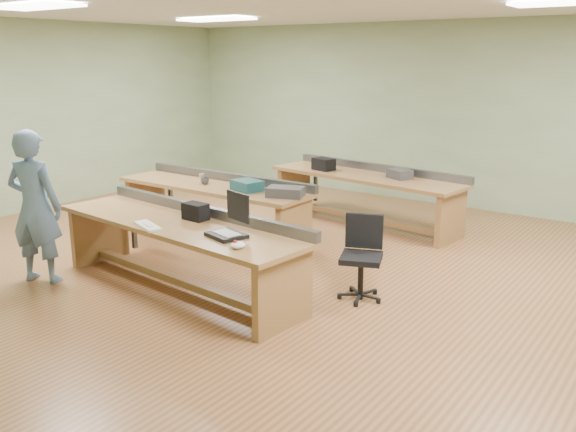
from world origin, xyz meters
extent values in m
plane|color=#956238|center=(0.00, 0.00, 0.00)|extent=(10.00, 10.00, 0.00)
plane|color=silver|center=(0.00, 0.00, 3.00)|extent=(10.00, 10.00, 0.00)
cube|color=#92AD83|center=(0.00, 4.00, 1.50)|extent=(10.00, 0.04, 3.00)
cube|color=#92AD83|center=(-5.00, 0.00, 1.50)|extent=(0.04, 8.00, 3.00)
cube|color=white|center=(-2.50, -1.50, 2.97)|extent=(1.20, 0.50, 0.03)
cube|color=white|center=(-2.50, 1.50, 2.97)|extent=(1.20, 0.50, 0.03)
cube|color=white|center=(2.50, 1.50, 2.97)|extent=(1.20, 0.50, 0.03)
cube|color=olive|center=(-0.50, -1.40, 0.72)|extent=(3.23, 1.12, 0.05)
cube|color=olive|center=(-1.98, -1.27, 0.35)|extent=(0.15, 0.75, 0.70)
cube|color=olive|center=(0.98, -1.53, 0.35)|extent=(0.15, 0.75, 0.70)
cube|color=olive|center=(-0.50, -1.40, 0.10)|extent=(2.87, 0.36, 0.08)
cube|color=#55575D|center=(-0.46, -1.02, 0.81)|extent=(3.16, 0.36, 0.11)
cube|color=olive|center=(-1.51, 0.24, 0.72)|extent=(2.91, 0.78, 0.05)
cube|color=olive|center=(-2.86, 0.24, 0.35)|extent=(0.08, 0.68, 0.70)
cube|color=olive|center=(-0.15, 0.24, 0.35)|extent=(0.08, 0.68, 0.70)
cube|color=olive|center=(-1.51, 0.24, 0.10)|extent=(2.61, 0.10, 0.08)
cube|color=#55575D|center=(-1.50, 0.59, 0.81)|extent=(2.91, 0.08, 0.11)
cube|color=olive|center=(-0.18, 2.09, 0.72)|extent=(3.08, 1.15, 0.05)
cube|color=olive|center=(-1.58, 2.25, 0.35)|extent=(0.16, 0.71, 0.70)
cube|color=olive|center=(1.21, 1.92, 0.35)|extent=(0.16, 0.71, 0.70)
cube|color=olive|center=(-0.18, 2.09, 0.10)|extent=(2.70, 0.42, 0.08)
cube|color=#55575D|center=(-0.14, 2.45, 0.81)|extent=(3.00, 0.44, 0.11)
imported|color=slate|center=(-1.94, -2.10, 0.85)|extent=(0.72, 0.60, 1.69)
cube|color=black|center=(0.28, -1.50, 0.77)|extent=(0.42, 0.37, 0.04)
cube|color=black|center=(0.32, -1.37, 1.03)|extent=(0.35, 0.11, 0.28)
cube|color=silver|center=(-0.60, -1.70, 0.76)|extent=(0.45, 0.28, 0.02)
ellipsoid|color=white|center=(0.60, -1.71, 0.78)|extent=(0.15, 0.17, 0.06)
cube|color=black|center=(-0.41, -1.21, 0.84)|extent=(0.27, 0.18, 0.18)
cylinder|color=black|center=(1.20, -0.49, 0.21)|extent=(0.06, 0.06, 0.42)
cube|color=black|center=(1.20, -0.49, 0.44)|extent=(0.53, 0.53, 0.06)
cube|color=black|center=(1.13, -0.32, 0.68)|extent=(0.38, 0.19, 0.37)
cylinder|color=black|center=(1.20, -0.49, 0.03)|extent=(0.60, 0.60, 0.06)
cube|color=#143D43|center=(-0.90, 0.24, 0.82)|extent=(0.44, 0.37, 0.13)
cube|color=#323234|center=(-0.29, 0.24, 0.81)|extent=(0.51, 0.42, 0.12)
imported|color=#323234|center=(-1.62, 0.22, 0.79)|extent=(0.13, 0.13, 0.09)
cylinder|color=silver|center=(-1.69, 0.23, 0.82)|extent=(0.09, 0.09, 0.13)
cube|color=black|center=(-0.89, 2.06, 0.84)|extent=(0.36, 0.29, 0.18)
cube|color=#323234|center=(0.34, 2.13, 0.81)|extent=(0.39, 0.35, 0.13)
camera|label=1|loc=(4.03, -5.69, 2.42)|focal=38.00mm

